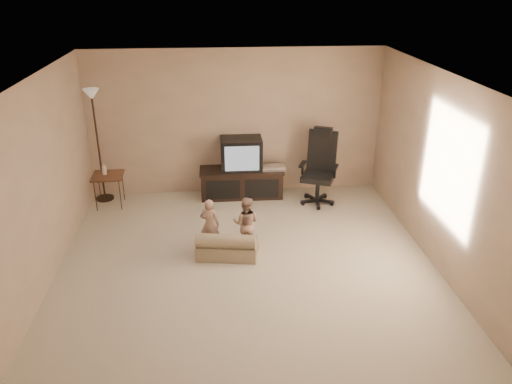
% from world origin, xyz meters
% --- Properties ---
extents(floor, '(5.50, 5.50, 0.00)m').
position_xyz_m(floor, '(0.00, 0.00, 0.00)').
color(floor, beige).
rests_on(floor, ground).
extents(room_shell, '(5.50, 5.50, 5.50)m').
position_xyz_m(room_shell, '(0.00, 0.00, 1.52)').
color(room_shell, white).
rests_on(room_shell, floor).
extents(tv_stand, '(1.47, 0.55, 1.05)m').
position_xyz_m(tv_stand, '(0.08, 2.49, 0.43)').
color(tv_stand, black).
rests_on(tv_stand, floor).
extents(office_chair, '(0.77, 0.79, 1.27)m').
position_xyz_m(office_chair, '(1.36, 2.13, 0.46)').
color(office_chair, black).
rests_on(office_chair, floor).
extents(side_table, '(0.51, 0.51, 0.74)m').
position_xyz_m(side_table, '(-2.15, 2.29, 0.53)').
color(side_table, brown).
rests_on(side_table, floor).
extents(floor_lamp, '(0.30, 0.30, 1.92)m').
position_xyz_m(floor_lamp, '(-2.30, 2.55, 1.40)').
color(floor_lamp, black).
rests_on(floor_lamp, floor).
extents(child_sofa, '(0.87, 0.58, 0.40)m').
position_xyz_m(child_sofa, '(-0.26, 0.44, 0.16)').
color(child_sofa, tan).
rests_on(child_sofa, floor).
extents(toddler_left, '(0.33, 0.27, 0.77)m').
position_xyz_m(toddler_left, '(-0.48, 0.69, 0.38)').
color(toddler_left, tan).
rests_on(toddler_left, floor).
extents(toddler_right, '(0.42, 0.30, 0.78)m').
position_xyz_m(toddler_right, '(0.02, 0.67, 0.39)').
color(toddler_right, tan).
rests_on(toddler_right, floor).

